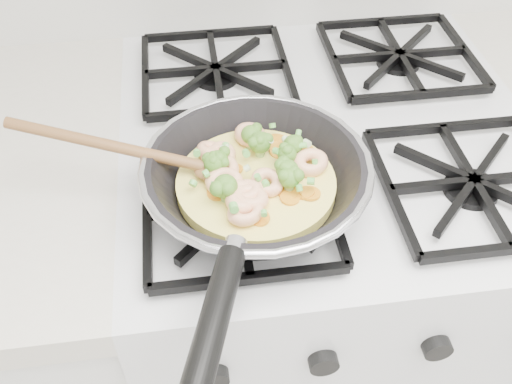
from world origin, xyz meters
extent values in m
cube|color=silver|center=(0.00, 1.70, 0.45)|extent=(0.60, 0.60, 0.90)
cube|color=black|center=(0.00, 1.70, 0.91)|extent=(0.56, 0.56, 0.02)
torus|color=silver|center=(-0.13, 1.56, 0.97)|extent=(0.28, 0.28, 0.01)
cylinder|color=black|center=(-0.20, 1.34, 0.97)|extent=(0.09, 0.20, 0.03)
cylinder|color=#FFF16E|center=(-0.13, 1.56, 0.94)|extent=(0.19, 0.19, 0.02)
ellipsoid|color=brown|center=(-0.18, 1.57, 0.96)|extent=(0.06, 0.05, 0.01)
cylinder|color=brown|center=(-0.30, 1.61, 0.99)|extent=(0.23, 0.08, 0.06)
torus|color=#FFC596|center=(-0.16, 1.60, 0.96)|extent=(0.05, 0.05, 0.02)
torus|color=#FFC596|center=(-0.15, 1.52, 0.96)|extent=(0.06, 0.06, 0.03)
torus|color=#FFC596|center=(-0.15, 1.52, 0.96)|extent=(0.06, 0.06, 0.02)
torus|color=#FFC596|center=(-0.14, 1.53, 0.96)|extent=(0.04, 0.04, 0.02)
torus|color=#FFC596|center=(-0.17, 1.55, 0.96)|extent=(0.06, 0.06, 0.03)
torus|color=#FFC596|center=(-0.15, 1.50, 0.96)|extent=(0.06, 0.06, 0.02)
torus|color=#FFC596|center=(-0.14, 1.52, 0.96)|extent=(0.06, 0.06, 0.02)
torus|color=#FFC596|center=(-0.18, 1.61, 0.96)|extent=(0.06, 0.06, 0.03)
torus|color=#FFC596|center=(-0.17, 1.57, 0.96)|extent=(0.05, 0.05, 0.02)
torus|color=#FFC596|center=(-0.17, 1.59, 0.96)|extent=(0.05, 0.05, 0.03)
torus|color=#FFC596|center=(-0.06, 1.57, 0.96)|extent=(0.05, 0.06, 0.03)
torus|color=#FFC596|center=(-0.12, 1.54, 0.96)|extent=(0.06, 0.06, 0.02)
torus|color=#FFC596|center=(-0.12, 1.63, 0.96)|extent=(0.06, 0.06, 0.02)
ellipsoid|color=#588F2E|center=(-0.17, 1.58, 0.97)|extent=(0.03, 0.03, 0.02)
ellipsoid|color=#588F2E|center=(-0.12, 1.60, 0.97)|extent=(0.04, 0.04, 0.03)
ellipsoid|color=#588F2E|center=(-0.13, 1.62, 0.97)|extent=(0.03, 0.03, 0.02)
ellipsoid|color=#588F2E|center=(-0.08, 1.59, 0.97)|extent=(0.03, 0.03, 0.02)
ellipsoid|color=#588F2E|center=(-0.09, 1.55, 0.97)|extent=(0.04, 0.04, 0.03)
ellipsoid|color=#588F2E|center=(-0.09, 1.58, 0.97)|extent=(0.03, 0.03, 0.02)
ellipsoid|color=#588F2E|center=(-0.17, 1.57, 0.97)|extent=(0.03, 0.03, 0.03)
ellipsoid|color=#588F2E|center=(-0.09, 1.54, 0.97)|extent=(0.03, 0.03, 0.02)
ellipsoid|color=#588F2E|center=(-0.17, 1.53, 0.97)|extent=(0.04, 0.04, 0.03)
cylinder|color=orange|center=(-0.18, 1.57, 0.95)|extent=(0.03, 0.03, 0.01)
cylinder|color=orange|center=(-0.17, 1.54, 0.95)|extent=(0.04, 0.04, 0.01)
cylinder|color=orange|center=(-0.18, 1.57, 0.95)|extent=(0.03, 0.03, 0.01)
cylinder|color=orange|center=(-0.17, 1.61, 0.95)|extent=(0.03, 0.03, 0.00)
cylinder|color=orange|center=(-0.08, 1.59, 0.95)|extent=(0.03, 0.03, 0.00)
cylinder|color=orange|center=(-0.06, 1.60, 0.95)|extent=(0.03, 0.03, 0.01)
cylinder|color=orange|center=(-0.09, 1.63, 0.95)|extent=(0.03, 0.03, 0.01)
cylinder|color=orange|center=(-0.09, 1.60, 0.95)|extent=(0.04, 0.04, 0.01)
cylinder|color=orange|center=(-0.07, 1.52, 0.95)|extent=(0.03, 0.03, 0.00)
cylinder|color=orange|center=(-0.15, 1.58, 0.95)|extent=(0.03, 0.03, 0.01)
cylinder|color=orange|center=(-0.11, 1.63, 0.95)|extent=(0.03, 0.03, 0.01)
cylinder|color=orange|center=(-0.09, 1.53, 0.95)|extent=(0.03, 0.03, 0.01)
cylinder|color=orange|center=(-0.09, 1.52, 0.95)|extent=(0.03, 0.03, 0.00)
cylinder|color=orange|center=(-0.13, 1.49, 0.95)|extent=(0.03, 0.03, 0.00)
cylinder|color=orange|center=(-0.07, 1.53, 0.95)|extent=(0.03, 0.03, 0.01)
cylinder|color=beige|center=(-0.14, 1.56, 0.97)|extent=(0.01, 0.01, 0.01)
cylinder|color=#65C04D|center=(-0.20, 1.55, 0.97)|extent=(0.01, 0.01, 0.01)
cylinder|color=#65C04D|center=(-0.16, 1.60, 0.97)|extent=(0.01, 0.01, 0.01)
cylinder|color=#65C04D|center=(-0.07, 1.53, 0.97)|extent=(0.01, 0.01, 0.01)
cylinder|color=#65C04D|center=(-0.07, 1.58, 0.97)|extent=(0.01, 0.01, 0.01)
cylinder|color=#65C04D|center=(-0.14, 1.59, 0.97)|extent=(0.01, 0.01, 0.01)
cylinder|color=beige|center=(-0.16, 1.60, 0.97)|extent=(0.01, 0.01, 0.01)
cylinder|color=#65C04D|center=(-0.07, 1.61, 0.97)|extent=(0.01, 0.01, 0.01)
cylinder|color=#65C04D|center=(-0.06, 1.56, 0.97)|extent=(0.01, 0.01, 0.01)
cylinder|color=beige|center=(-0.08, 1.60, 0.97)|extent=(0.01, 0.01, 0.01)
cylinder|color=#65C04D|center=(-0.18, 1.54, 0.97)|extent=(0.01, 0.01, 0.01)
cylinder|color=#65C04D|center=(-0.19, 1.59, 0.97)|extent=(0.01, 0.01, 0.01)
cylinder|color=#65C04D|center=(-0.10, 1.63, 0.97)|extent=(0.01, 0.01, 0.01)
cylinder|color=#65C04D|center=(-0.17, 1.53, 0.97)|extent=(0.01, 0.01, 0.01)
cylinder|color=#65C04D|center=(-0.16, 1.49, 0.98)|extent=(0.01, 0.01, 0.01)
cylinder|color=#65C04D|center=(-0.12, 1.53, 0.97)|extent=(0.01, 0.01, 0.01)
cylinder|color=#65C04D|center=(-0.09, 1.53, 0.97)|extent=(0.01, 0.01, 0.01)
cylinder|color=beige|center=(-0.11, 1.60, 0.98)|extent=(0.01, 0.01, 0.01)
cylinder|color=#65C04D|center=(-0.08, 1.52, 0.97)|extent=(0.01, 0.01, 0.01)
cylinder|color=#65C04D|center=(-0.10, 1.58, 0.97)|extent=(0.01, 0.01, 0.01)
cylinder|color=#65C04D|center=(-0.13, 1.54, 0.97)|extent=(0.01, 0.01, 0.01)
cylinder|color=beige|center=(-0.06, 1.59, 0.97)|extent=(0.01, 0.01, 0.01)
cylinder|color=#65C04D|center=(-0.13, 1.49, 0.97)|extent=(0.01, 0.01, 0.01)
cylinder|color=#65C04D|center=(-0.19, 1.55, 0.97)|extent=(0.01, 0.01, 0.01)
camera|label=1|loc=(-0.20, 1.06, 1.43)|focal=40.95mm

